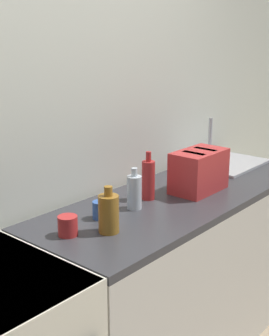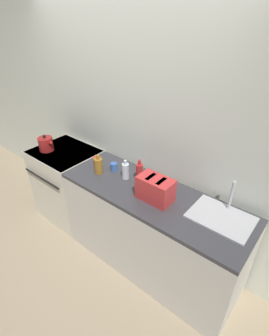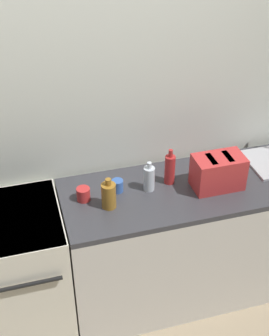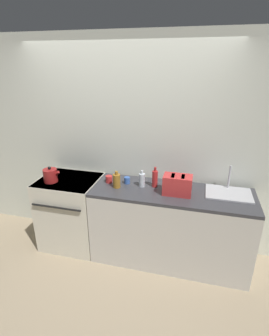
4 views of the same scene
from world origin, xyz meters
TOP-DOWN VIEW (x-y plane):
  - wall_back at (0.00, 0.68)m, footprint 8.00×0.05m
  - stove at (-0.64, 0.31)m, footprint 0.73×0.67m
  - counter_block at (0.65, 0.31)m, footprint 1.81×0.62m
  - toaster at (0.70, 0.27)m, footprint 0.31×0.18m
  - bottle_red at (0.43, 0.39)m, footprint 0.06×0.06m
  - bottle_amber at (0.01, 0.26)m, footprint 0.09×0.09m
  - bottle_clear at (0.29, 0.36)m, footprint 0.07×0.07m
  - cup_red at (-0.12, 0.36)m, footprint 0.08×0.08m
  - cup_blue at (0.10, 0.39)m, footprint 0.07×0.07m

SIDE VIEW (x-z plane):
  - counter_block at x=0.65m, z-range 0.00..0.93m
  - stove at x=-0.64m, z-range 0.01..0.94m
  - cup_blue at x=0.10m, z-range 0.93..1.00m
  - cup_red at x=-0.12m, z-range 0.93..1.01m
  - bottle_clear at x=0.29m, z-range 0.91..1.11m
  - bottle_amber at x=0.01m, z-range 0.91..1.11m
  - bottle_red at x=0.43m, z-range 0.91..1.15m
  - toaster at x=0.70m, z-range 0.93..1.14m
  - wall_back at x=0.00m, z-range 0.00..2.60m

